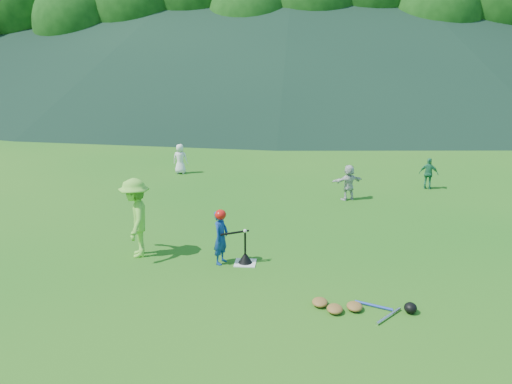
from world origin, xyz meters
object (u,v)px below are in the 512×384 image
at_px(home_plate, 245,263).
at_px(batting_tee, 245,258).
at_px(fielder_d, 349,182).
at_px(adult_coach, 136,218).
at_px(fielder_c, 429,174).
at_px(equipment_pile, 355,307).
at_px(batter_child, 221,237).
at_px(fielder_a, 180,159).

relative_size(home_plate, batting_tee, 0.66).
bearing_deg(fielder_d, adult_coach, 18.77).
height_order(fielder_c, equipment_pile, fielder_c).
xyz_separation_m(batter_child, fielder_a, (-2.85, 8.14, -0.03)).
bearing_deg(adult_coach, equipment_pile, 50.86).
bearing_deg(home_plate, fielder_d, 63.14).
bearing_deg(batting_tee, fielder_a, 112.51).
distance_m(home_plate, equipment_pile, 2.81).
height_order(home_plate, batting_tee, batting_tee).
relative_size(batter_child, batting_tee, 1.72).
xyz_separation_m(batter_child, adult_coach, (-1.91, 0.24, 0.29)).
distance_m(batter_child, fielder_a, 8.63).
distance_m(home_plate, batter_child, 0.77).
bearing_deg(fielder_c, home_plate, 71.09).
xyz_separation_m(fielder_d, batting_tee, (-2.60, -5.13, -0.42)).
relative_size(home_plate, fielder_a, 0.40).
bearing_deg(home_plate, fielder_c, 51.30).
xyz_separation_m(fielder_c, equipment_pile, (-3.22, -8.52, -0.45)).
distance_m(fielder_a, equipment_pile, 11.38).
bearing_deg(equipment_pile, fielder_a, 118.91).
bearing_deg(fielder_d, batting_tee, 37.58).
xyz_separation_m(fielder_a, fielder_d, (5.97, -2.99, -0.01)).
bearing_deg(equipment_pile, home_plate, 139.30).
distance_m(fielder_a, fielder_d, 6.67).
distance_m(adult_coach, fielder_c, 10.12).
xyz_separation_m(batting_tee, equipment_pile, (2.13, -1.84, -0.06)).
height_order(batter_child, fielder_c, batter_child).
relative_size(adult_coach, fielder_c, 1.69).
bearing_deg(batter_child, adult_coach, 101.00).
bearing_deg(adult_coach, fielder_d, 119.50).
bearing_deg(batter_child, fielder_a, 37.58).
relative_size(fielder_a, batting_tee, 1.64).
height_order(fielder_a, equipment_pile, fielder_a).
xyz_separation_m(adult_coach, fielder_c, (7.78, 6.46, -0.36)).
bearing_deg(adult_coach, batter_child, 67.89).
relative_size(home_plate, batter_child, 0.39).
height_order(adult_coach, fielder_a, adult_coach).
height_order(fielder_c, fielder_d, fielder_d).
xyz_separation_m(fielder_d, equipment_pile, (-0.47, -6.97, -0.48)).
height_order(fielder_a, fielder_c, fielder_a).
height_order(fielder_d, batting_tee, fielder_d).
relative_size(fielder_d, batting_tee, 1.61).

